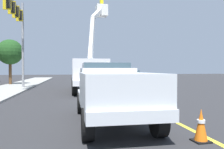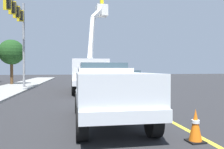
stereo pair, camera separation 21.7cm
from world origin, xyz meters
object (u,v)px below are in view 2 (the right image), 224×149
object	(u,v)px
utility_bucket_truck	(88,72)
traffic_cone_mid_front	(105,83)
passing_minivan	(130,76)
traffic_signal_mast	(19,24)
traffic_cone_leading	(195,126)
service_pickup_truck	(108,90)

from	to	relation	value
utility_bucket_truck	traffic_cone_mid_front	bearing A→B (deg)	-29.58
passing_minivan	traffic_cone_mid_front	distance (m)	4.62
passing_minivan	traffic_signal_mast	world-z (taller)	traffic_signal_mast
passing_minivan	traffic_cone_leading	distance (m)	21.07
service_pickup_truck	passing_minivan	size ratio (longest dim) A/B	1.16
traffic_cone_leading	traffic_signal_mast	size ratio (longest dim) A/B	0.10
service_pickup_truck	passing_minivan	distance (m)	19.16
utility_bucket_truck	traffic_cone_mid_front	distance (m)	4.69
utility_bucket_truck	service_pickup_truck	world-z (taller)	utility_bucket_truck
traffic_cone_leading	traffic_cone_mid_front	world-z (taller)	traffic_cone_leading
utility_bucket_truck	service_pickup_truck	size ratio (longest dim) A/B	1.46
traffic_cone_mid_front	service_pickup_truck	bearing A→B (deg)	168.44
service_pickup_truck	traffic_cone_leading	xyz separation A→B (m)	(-2.51, -1.65, -0.71)
traffic_cone_leading	traffic_cone_mid_front	bearing A→B (deg)	-4.70
traffic_cone_mid_front	passing_minivan	bearing A→B (deg)	-52.55
service_pickup_truck	traffic_cone_mid_front	distance (m)	15.48
passing_minivan	traffic_cone_mid_front	size ratio (longest dim) A/B	6.35
traffic_cone_mid_front	traffic_signal_mast	size ratio (longest dim) A/B	0.10
passing_minivan	traffic_cone_leading	world-z (taller)	passing_minivan
utility_bucket_truck	traffic_cone_leading	world-z (taller)	utility_bucket_truck
traffic_cone_leading	traffic_signal_mast	distance (m)	18.05
utility_bucket_truck	traffic_cone_mid_front	size ratio (longest dim) A/B	10.77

